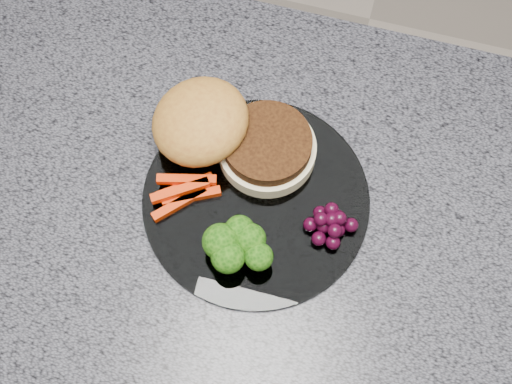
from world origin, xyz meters
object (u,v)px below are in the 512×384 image
island_cabinet (290,327)px  plate (256,200)px  grape_bunch (330,224)px  burger (224,133)px

island_cabinet → plate: size_ratio=4.62×
grape_bunch → burger: bearing=153.2°
plate → burger: (-0.05, 0.06, 0.03)m
burger → grape_bunch: bearing=-35.0°
island_cabinet → grape_bunch: bearing=36.6°
plate → grape_bunch: grape_bunch is taller
burger → island_cabinet: bearing=-43.8°
island_cabinet → burger: bearing=144.4°
island_cabinet → burger: burger is taller
island_cabinet → grape_bunch: (0.02, 0.02, 0.49)m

